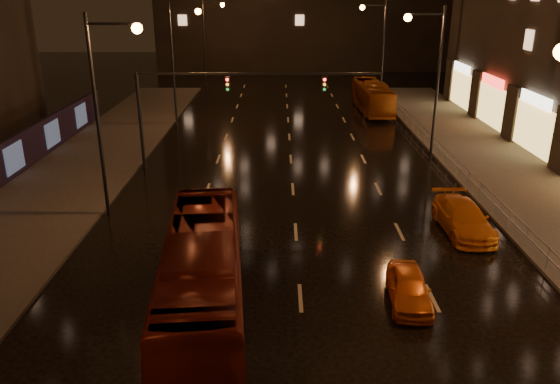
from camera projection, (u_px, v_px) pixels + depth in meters
name	position (u px, v px, depth m)	size (l,w,h in m)	color
ground	(291.00, 168.00, 35.65)	(140.00, 140.00, 0.00)	black
sidewalk_left	(56.00, 194.00, 30.92)	(7.00, 70.00, 0.15)	#38332D
sidewalk_right	(531.00, 194.00, 30.96)	(7.00, 70.00, 0.15)	#38332D
traffic_signal	(211.00, 96.00, 33.99)	(15.31, 0.32, 6.20)	black
railing_right	(458.00, 164.00, 33.48)	(0.05, 56.00, 1.00)	#99999E
bus_red	(203.00, 275.00, 19.10)	(2.64, 11.27, 3.14)	#62170E
bus_curb	(372.00, 97.00, 51.65)	(2.34, 10.01, 2.79)	#90400E
taxi_near	(409.00, 288.00, 20.17)	(1.44, 3.58, 1.22)	orange
taxi_far	(463.00, 218.00, 26.04)	(2.00, 4.92, 1.43)	orange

